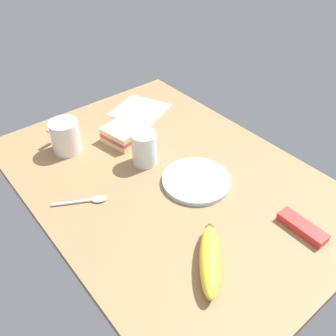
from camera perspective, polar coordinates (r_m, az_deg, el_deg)
tabletop at (r=94.00cm, az=0.00°, el=-1.87°), size 90.00×64.00×2.00cm
plate_of_food at (r=91.71cm, az=4.45°, el=-1.96°), size 17.25×17.25×1.20cm
coffee_mug_black at (r=103.34cm, az=-15.69°, el=4.80°), size 10.05×7.80×9.11cm
sandwich_main at (r=105.46cm, az=-6.97°, el=5.25°), size 11.20×10.46×4.40cm
glass_of_milk at (r=95.71cm, az=-3.70°, el=2.81°), size 6.58×6.58×9.10cm
banana at (r=73.95cm, az=6.55°, el=-14.01°), size 15.39×14.88×4.20cm
spoon at (r=88.65cm, az=-12.31°, el=-4.95°), size 7.45×11.91×0.80cm
snack_bar at (r=85.25cm, az=20.15°, el=-8.64°), size 11.15×3.60×2.00cm
paper_napkin at (r=120.11cm, az=-4.39°, el=8.95°), size 19.87×19.87×0.30cm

